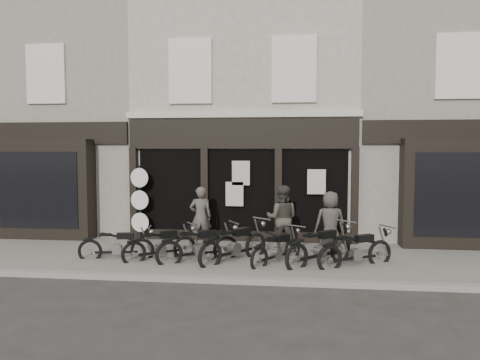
# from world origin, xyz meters

# --- Properties ---
(ground_plane) EXTENTS (90.00, 90.00, 0.00)m
(ground_plane) POSITION_xyz_m (0.00, 0.00, 0.00)
(ground_plane) COLOR #2D2B28
(ground_plane) RESTS_ON ground
(pavement) EXTENTS (30.00, 4.20, 0.12)m
(pavement) POSITION_xyz_m (0.00, 0.90, 0.06)
(pavement) COLOR #67635A
(pavement) RESTS_ON ground_plane
(kerb) EXTENTS (30.00, 0.25, 0.13)m
(kerb) POSITION_xyz_m (0.00, -1.25, 0.07)
(kerb) COLOR gray
(kerb) RESTS_ON ground_plane
(central_building) EXTENTS (7.30, 6.22, 8.34)m
(central_building) POSITION_xyz_m (0.00, 5.95, 4.08)
(central_building) COLOR #BAB39F
(central_building) RESTS_ON ground
(neighbour_left) EXTENTS (5.60, 6.73, 8.34)m
(neighbour_left) POSITION_xyz_m (-6.35, 5.90, 4.04)
(neighbour_left) COLOR gray
(neighbour_left) RESTS_ON ground
(neighbour_right) EXTENTS (5.60, 6.73, 8.34)m
(neighbour_right) POSITION_xyz_m (6.35, 5.90, 4.04)
(neighbour_right) COLOR gray
(neighbour_right) RESTS_ON ground
(motorcycle_0) EXTENTS (1.97, 0.68, 0.95)m
(motorcycle_0) POSITION_xyz_m (-2.99, 0.26, 0.38)
(motorcycle_0) COLOR black
(motorcycle_0) RESTS_ON ground
(motorcycle_1) EXTENTS (1.76, 1.46, 0.99)m
(motorcycle_1) POSITION_xyz_m (-1.84, 0.35, 0.39)
(motorcycle_1) COLOR black
(motorcycle_1) RESTS_ON ground
(motorcycle_2) EXTENTS (2.03, 1.40, 1.08)m
(motorcycle_2) POSITION_xyz_m (-0.78, 0.22, 0.43)
(motorcycle_2) COLOR black
(motorcycle_2) RESTS_ON ground
(motorcycle_3) EXTENTS (1.71, 1.98, 1.13)m
(motorcycle_3) POSITION_xyz_m (0.12, 0.37, 0.45)
(motorcycle_3) COLOR black
(motorcycle_3) RESTS_ON ground
(motorcycle_4) EXTENTS (1.36, 1.74, 0.96)m
(motorcycle_4) POSITION_xyz_m (1.21, 0.31, 0.38)
(motorcycle_4) COLOR black
(motorcycle_4) RESTS_ON ground
(motorcycle_5) EXTENTS (1.85, 1.81, 1.12)m
(motorcycle_5) POSITION_xyz_m (2.30, 0.32, 0.44)
(motorcycle_5) COLOR black
(motorcycle_5) RESTS_ON ground
(motorcycle_6) EXTENTS (1.99, 1.36, 1.06)m
(motorcycle_6) POSITION_xyz_m (3.18, 0.20, 0.42)
(motorcycle_6) COLOR black
(motorcycle_6) RESTS_ON ground
(man_left) EXTENTS (0.73, 0.56, 1.78)m
(man_left) POSITION_xyz_m (-1.09, 1.91, 1.01)
(man_left) COLOR #4D473F
(man_left) RESTS_ON pavement
(man_centre) EXTENTS (0.95, 0.77, 1.86)m
(man_centre) POSITION_xyz_m (1.30, 1.66, 1.05)
(man_centre) COLOR #403D34
(man_centre) RESTS_ON pavement
(man_right) EXTENTS (0.92, 0.68, 1.72)m
(man_right) POSITION_xyz_m (2.63, 1.46, 0.98)
(man_right) COLOR #433C38
(man_right) RESTS_ON pavement
(advert_sign_post) EXTENTS (0.60, 0.39, 2.47)m
(advert_sign_post) POSITION_xyz_m (-3.15, 2.59, 1.20)
(advert_sign_post) COLOR black
(advert_sign_post) RESTS_ON ground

